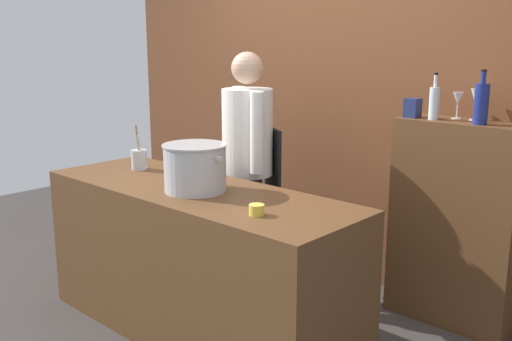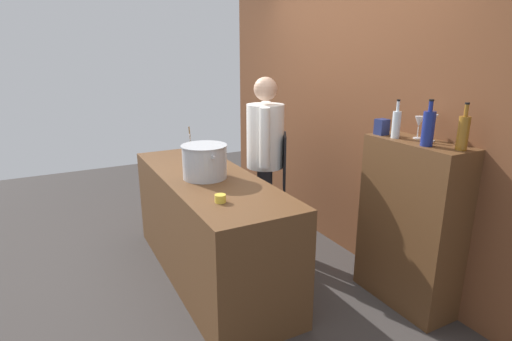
# 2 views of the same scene
# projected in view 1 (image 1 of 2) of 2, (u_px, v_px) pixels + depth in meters

# --- Properties ---
(ground_plane) EXTENTS (8.00, 8.00, 0.00)m
(ground_plane) POSITION_uv_depth(u_px,v_px,m) (199.00, 331.00, 3.51)
(ground_plane) COLOR #383330
(brick_back_panel) EXTENTS (4.40, 0.10, 3.00)m
(brick_back_panel) POSITION_uv_depth(u_px,v_px,m) (338.00, 73.00, 4.18)
(brick_back_panel) COLOR brown
(brick_back_panel) RESTS_ON ground_plane
(prep_counter) EXTENTS (2.06, 0.70, 0.90)m
(prep_counter) POSITION_uv_depth(u_px,v_px,m) (197.00, 262.00, 3.41)
(prep_counter) COLOR brown
(prep_counter) RESTS_ON ground_plane
(bar_cabinet) EXTENTS (0.76, 0.32, 1.27)m
(bar_cabinet) POSITION_uv_depth(u_px,v_px,m) (456.00, 224.00, 3.53)
(bar_cabinet) COLOR brown
(bar_cabinet) RESTS_ON ground_plane
(chef) EXTENTS (0.47, 0.41, 1.66)m
(chef) POSITION_uv_depth(u_px,v_px,m) (248.00, 156.00, 3.90)
(chef) COLOR black
(chef) RESTS_ON ground_plane
(stockpot_large) EXTENTS (0.42, 0.36, 0.27)m
(stockpot_large) POSITION_uv_depth(u_px,v_px,m) (195.00, 168.00, 3.23)
(stockpot_large) COLOR #B7BABF
(stockpot_large) RESTS_ON prep_counter
(utensil_crock) EXTENTS (0.10, 0.10, 0.29)m
(utensil_crock) POSITION_uv_depth(u_px,v_px,m) (139.00, 159.00, 3.79)
(utensil_crock) COLOR #B7BABF
(utensil_crock) RESTS_ON prep_counter
(butter_jar) EXTENTS (0.08, 0.08, 0.05)m
(butter_jar) POSITION_uv_depth(u_px,v_px,m) (257.00, 210.00, 2.80)
(butter_jar) COLOR yellow
(butter_jar) RESTS_ON prep_counter
(wine_bottle_clear) EXTENTS (0.06, 0.06, 0.28)m
(wine_bottle_clear) POSITION_uv_depth(u_px,v_px,m) (434.00, 102.00, 3.43)
(wine_bottle_clear) COLOR silver
(wine_bottle_clear) RESTS_ON bar_cabinet
(wine_bottle_cobalt) EXTENTS (0.08, 0.08, 0.31)m
(wine_bottle_cobalt) POSITION_uv_depth(u_px,v_px,m) (481.00, 103.00, 3.23)
(wine_bottle_cobalt) COLOR navy
(wine_bottle_cobalt) RESTS_ON bar_cabinet
(wine_glass_tall) EXTENTS (0.06, 0.06, 0.16)m
(wine_glass_tall) POSITION_uv_depth(u_px,v_px,m) (458.00, 100.00, 3.46)
(wine_glass_tall) COLOR silver
(wine_glass_tall) RESTS_ON bar_cabinet
(wine_glass_wide) EXTENTS (0.06, 0.06, 0.19)m
(wine_glass_wide) POSITION_uv_depth(u_px,v_px,m) (476.00, 98.00, 3.40)
(wine_glass_wide) COLOR silver
(wine_glass_wide) RESTS_ON bar_cabinet
(spice_tin_navy) EXTENTS (0.08, 0.08, 0.12)m
(spice_tin_navy) POSITION_uv_depth(u_px,v_px,m) (413.00, 108.00, 3.54)
(spice_tin_navy) COLOR navy
(spice_tin_navy) RESTS_ON bar_cabinet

